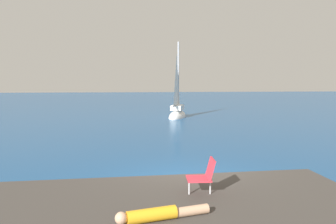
# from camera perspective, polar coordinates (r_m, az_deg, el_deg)

# --- Properties ---
(ground_plane) EXTENTS (160.00, 160.00, 0.00)m
(ground_plane) POSITION_cam_1_polar(r_m,az_deg,el_deg) (10.41, 2.99, -12.15)
(ground_plane) COLOR navy
(shore_ledge) EXTENTS (8.49, 4.43, 0.67)m
(shore_ledge) POSITION_cam_1_polar(r_m,az_deg,el_deg) (6.89, 1.14, -18.71)
(shore_ledge) COLOR #423D38
(shore_ledge) RESTS_ON ground
(boulder_seaward) EXTENTS (2.01, 1.91, 1.13)m
(boulder_seaward) POSITION_cam_1_polar(r_m,az_deg,el_deg) (8.88, -16.24, -15.55)
(boulder_seaward) COLOR #3B3631
(boulder_seaward) RESTS_ON ground
(boulder_inland) EXTENTS (1.18, 1.19, 0.64)m
(boulder_inland) POSITION_cam_1_polar(r_m,az_deg,el_deg) (9.41, -13.20, -14.24)
(boulder_inland) COLOR #413B36
(boulder_inland) RESTS_ON ground
(sailboat_near) EXTENTS (2.49, 3.96, 7.14)m
(sailboat_near) POSITION_cam_1_polar(r_m,az_deg,el_deg) (27.84, 1.65, -0.17)
(sailboat_near) COLOR white
(sailboat_near) RESTS_ON ground
(person_sunbather) EXTENTS (1.74, 0.57, 0.25)m
(person_sunbather) POSITION_cam_1_polar(r_m,az_deg,el_deg) (6.06, -1.64, -17.58)
(person_sunbather) COLOR gold
(person_sunbather) RESTS_ON shore_ledge
(beach_chair) EXTENTS (0.62, 0.52, 0.80)m
(beach_chair) POSITION_cam_1_polar(r_m,az_deg,el_deg) (7.26, 6.36, -10.91)
(beach_chair) COLOR #E03342
(beach_chair) RESTS_ON shore_ledge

